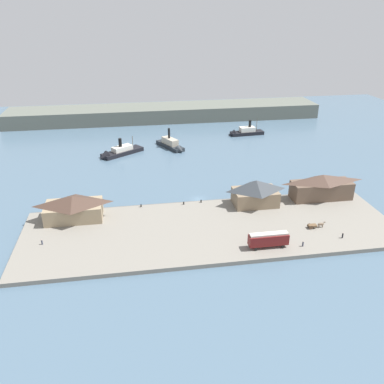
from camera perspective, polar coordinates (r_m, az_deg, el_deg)
The scene contains 18 objects.
ground_plane at distance 137.93m, azimuth 0.90°, elevation -1.04°, with size 320.00×320.00×0.00m, color slate.
quay_promenade at distance 118.61m, azimuth 2.76°, elevation -5.37°, with size 110.00×36.00×1.20m, color gray.
seawall_edge at distance 134.54m, azimuth 1.17°, elevation -1.51°, with size 110.00×0.80×1.00m, color #666159.
ferry_shed_customs_shed at distance 126.61m, azimuth -16.61°, elevation -2.11°, with size 17.34×10.21×7.59m.
ferry_shed_west_terminal at distance 131.61m, azimuth 9.08°, elevation -0.03°, with size 14.43×9.42×8.56m.
ferry_shed_east_terminal at distance 141.12m, azimuth 18.08°, elevation 0.77°, with size 20.68×7.46×8.60m.
street_tram at distance 109.85m, azimuth 10.89°, elevation -6.63°, with size 10.87×2.82×4.33m.
horse_cart at distance 123.24m, azimuth 17.32°, elevation -4.53°, with size 5.38×1.56×1.87m.
pedestrian_walking_east at distance 113.28m, azimuth 15.60°, elevation -7.18°, with size 0.39×0.39×1.60m.
pedestrian_near_east_shed at distance 117.43m, azimuth -20.69°, elevation -6.75°, with size 0.38×0.38×1.52m.
pedestrian_at_waters_edge at distance 120.58m, azimuth 20.76°, elevation -5.85°, with size 0.41×0.41×1.67m.
mooring_post_west at distance 130.91m, azimuth -7.31°, elevation -1.95°, with size 0.44×0.44×0.90m, color black.
mooring_post_center_west at distance 131.52m, azimuth -1.20°, elevation -1.60°, with size 0.44×0.44×0.90m, color black.
mooring_post_east at distance 132.83m, azimuth 1.31°, elevation -1.32°, with size 0.44×0.44×0.90m, color black.
ferry_outer_harbor at distance 210.82m, azimuth 7.42°, elevation 8.50°, with size 19.12×6.59×9.75m.
ferry_moored_east at distance 182.02m, azimuth -10.60°, elevation 5.57°, with size 20.81×16.87×9.30m.
ferry_near_quay at distance 188.38m, azimuth -2.88°, elevation 6.73°, with size 12.72×19.32×10.52m.
far_headland at distance 239.81m, azimuth -3.76°, elevation 11.28°, with size 180.00×24.00×8.00m, color #60665B.
Camera 1 is at (-21.99, -122.05, 60.39)m, focal length 37.24 mm.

